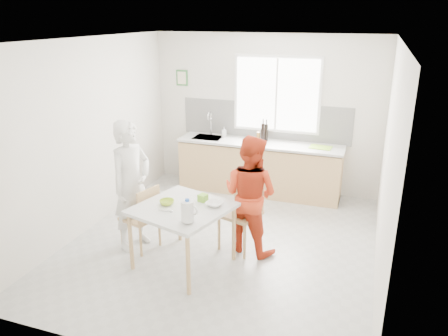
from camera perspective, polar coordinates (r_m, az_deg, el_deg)
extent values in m
plane|color=#B7B7B2|center=(6.11, -0.23, -9.76)|extent=(4.50, 4.50, 0.00)
plane|color=silver|center=(7.67, 5.36, 7.07)|extent=(4.00, 0.00, 4.00)
plane|color=silver|center=(3.68, -12.01, -7.34)|extent=(4.00, 0.00, 4.00)
plane|color=silver|center=(6.50, -17.18, 4.01)|extent=(0.00, 4.50, 4.50)
plane|color=silver|center=(5.30, 20.62, 0.21)|extent=(0.00, 4.50, 4.50)
plane|color=white|center=(5.34, -0.27, 16.42)|extent=(4.50, 4.50, 0.00)
cube|color=white|center=(7.55, 6.91, 9.52)|extent=(1.50, 0.03, 1.30)
cube|color=white|center=(7.53, 6.88, 9.50)|extent=(1.40, 0.02, 1.20)
cube|color=white|center=(7.52, 6.87, 9.49)|extent=(0.03, 0.03, 1.20)
cube|color=white|center=(7.69, 5.32, 6.15)|extent=(3.00, 0.02, 0.65)
cube|color=#397E3B|center=(8.06, -5.51, 11.64)|extent=(0.22, 0.02, 0.28)
cube|color=beige|center=(8.05, -5.54, 11.63)|extent=(0.16, 0.01, 0.22)
cube|color=tan|center=(7.64, 4.61, -0.13)|extent=(2.80, 0.60, 0.86)
cube|color=#3F3326|center=(7.78, 4.53, -2.77)|extent=(2.80, 0.54, 0.10)
cube|color=silver|center=(7.50, 4.70, 3.26)|extent=(2.84, 0.64, 0.04)
cube|color=#A5A5AA|center=(7.78, -2.10, 3.94)|extent=(0.50, 0.40, 0.03)
cylinder|color=silver|center=(7.87, -1.69, 5.60)|extent=(0.02, 0.02, 0.36)
torus|color=silver|center=(7.77, -1.89, 6.77)|extent=(0.02, 0.18, 0.18)
cube|color=silver|center=(5.31, -5.48, -5.29)|extent=(1.27, 1.27, 0.04)
cylinder|color=tan|center=(5.49, -12.07, -9.51)|extent=(0.05, 0.05, 0.73)
cylinder|color=tan|center=(6.06, -5.85, -6.27)|extent=(0.05, 0.05, 0.73)
cylinder|color=tan|center=(4.94, -4.70, -12.62)|extent=(0.05, 0.05, 0.73)
cylinder|color=tan|center=(5.57, 1.28, -8.62)|extent=(0.05, 0.05, 0.73)
cube|color=tan|center=(5.92, -10.95, -6.35)|extent=(0.51, 0.51, 0.04)
cube|color=tan|center=(5.70, -9.79, -4.73)|extent=(0.14, 0.38, 0.43)
cylinder|color=tan|center=(6.25, -10.80, -7.27)|extent=(0.04, 0.04, 0.42)
cylinder|color=tan|center=(6.04, -13.19, -8.44)|extent=(0.04, 0.04, 0.42)
cylinder|color=tan|center=(6.02, -8.42, -8.19)|extent=(0.04, 0.04, 0.42)
cylinder|color=tan|center=(5.81, -10.82, -9.46)|extent=(0.04, 0.04, 0.42)
cube|color=tan|center=(5.78, 2.12, -6.01)|extent=(0.58, 0.58, 0.04)
cube|color=tan|center=(5.83, 3.29, -2.90)|extent=(0.44, 0.16, 0.49)
cylinder|color=tan|center=(5.85, -0.65, -8.53)|extent=(0.04, 0.04, 0.48)
cylinder|color=tan|center=(5.65, 2.69, -9.62)|extent=(0.04, 0.04, 0.48)
cylinder|color=tan|center=(6.14, 1.55, -7.09)|extent=(0.04, 0.04, 0.48)
cylinder|color=tan|center=(5.95, 4.79, -8.06)|extent=(0.04, 0.04, 0.48)
imported|color=white|center=(5.83, -11.97, -2.25)|extent=(0.58, 0.73, 1.74)
imported|color=red|center=(5.64, 3.42, -3.48)|extent=(0.90, 0.78, 1.58)
imported|color=#A7CD2F|center=(5.38, -7.47, -4.47)|extent=(0.22, 0.22, 0.06)
imported|color=white|center=(5.30, -1.25, -4.72)|extent=(0.25, 0.25, 0.05)
cylinder|color=white|center=(4.86, -4.79, -5.62)|extent=(0.15, 0.15, 0.24)
cylinder|color=blue|center=(4.81, -4.83, -4.23)|extent=(0.05, 0.05, 0.03)
torus|color=white|center=(4.83, -3.98, -5.54)|extent=(0.12, 0.05, 0.11)
cube|color=#74B92A|center=(5.42, -2.77, -3.92)|extent=(0.12, 0.12, 0.09)
cylinder|color=#A5A5AA|center=(5.20, -7.74, -5.58)|extent=(0.16, 0.02, 0.01)
cube|color=#9ADA32|center=(7.32, 12.50, 2.65)|extent=(0.37, 0.29, 0.01)
cylinder|color=black|center=(7.49, 5.10, 4.66)|extent=(0.07, 0.07, 0.32)
cylinder|color=black|center=(7.54, 5.53, 4.66)|extent=(0.07, 0.07, 0.30)
cylinder|color=brown|center=(7.53, 4.49, 4.11)|extent=(0.06, 0.06, 0.16)
imported|color=#999999|center=(7.79, 0.00, 4.75)|extent=(0.11, 0.11, 0.18)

